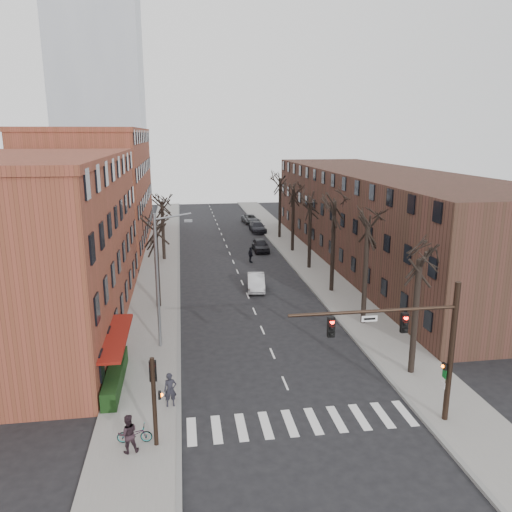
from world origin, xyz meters
name	(u,v)px	position (x,y,z in m)	size (l,w,h in m)	color
ground	(302,422)	(0.00, 0.00, 0.00)	(160.00, 160.00, 0.00)	black
sidewalk_left	(161,257)	(-8.00, 35.00, 0.07)	(4.00, 90.00, 0.15)	gray
sidewalk_right	(297,253)	(8.00, 35.00, 0.07)	(4.00, 90.00, 0.15)	gray
building_left_near	(33,248)	(-16.00, 15.00, 6.00)	(12.00, 26.00, 12.00)	brown
building_left_far	(97,189)	(-16.00, 44.00, 7.00)	(12.00, 28.00, 14.00)	brown
building_right	(380,217)	(16.00, 30.00, 5.00)	(12.00, 50.00, 10.00)	#472821
office_tower	(97,55)	(-22.00, 95.00, 30.00)	(18.00, 18.00, 60.00)	#B2B7BF
awning_left	(120,378)	(-9.40, 6.00, 0.00)	(1.20, 7.00, 0.15)	maroon
hedge	(115,376)	(-9.50, 5.00, 0.65)	(0.80, 6.00, 1.00)	#1A3512
tree_right_a	(411,374)	(7.60, 4.00, 0.00)	(5.20, 5.20, 10.00)	black
tree_right_b	(363,324)	(7.60, 12.00, 0.00)	(5.20, 5.20, 10.80)	black
tree_right_c	(331,292)	(7.60, 20.00, 0.00)	(5.20, 5.20, 11.60)	black
tree_right_d	(309,269)	(7.60, 28.00, 0.00)	(5.20, 5.20, 10.00)	black
tree_right_e	(292,251)	(7.60, 36.00, 0.00)	(5.20, 5.20, 10.80)	black
tree_right_f	(279,238)	(7.60, 44.00, 0.00)	(5.20, 5.20, 11.60)	black
tree_left_a	(159,308)	(-7.60, 18.00, 0.00)	(5.20, 5.20, 9.50)	black
tree_left_b	(164,260)	(-7.60, 34.00, 0.00)	(5.20, 5.20, 9.50)	black
signal_mast_arm	(422,341)	(5.45, -1.00, 4.40)	(8.14, 0.30, 7.20)	black
signal_pole_left	(154,395)	(-6.99, -0.95, 2.61)	(0.47, 0.44, 4.40)	black
streetlight	(160,275)	(-7.03, 10.00, 5.01)	(2.45, 0.22, 9.03)	slate
silver_sedan	(256,282)	(1.00, 21.68, 0.71)	(1.51, 4.34, 1.43)	#B7BABF
parked_car_near	(260,245)	(3.80, 36.71, 0.75)	(1.77, 4.40, 1.50)	black
parked_car_mid	(258,227)	(5.30, 48.72, 0.73)	(2.04, 5.03, 1.46)	#212229
parked_car_far	(250,219)	(5.30, 56.23, 0.67)	(2.24, 4.85, 1.35)	#525559
pedestrian_a	(170,390)	(-6.40, 2.26, 1.05)	(0.66, 0.43, 1.81)	black
pedestrian_b	(128,434)	(-8.17, -1.36, 1.05)	(0.87, 0.68, 1.79)	black
pedestrian_crossing	(251,255)	(1.87, 31.46, 0.87)	(1.03, 0.43, 1.75)	black
bicycle	(135,434)	(-7.98, -0.67, 0.57)	(0.55, 1.59, 0.84)	gray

